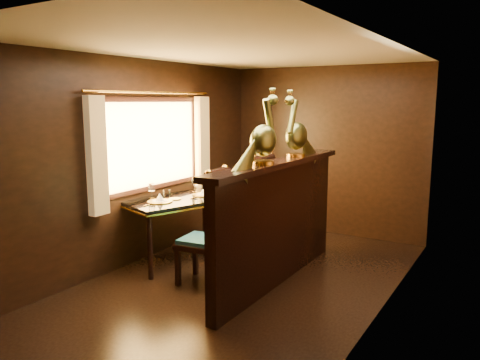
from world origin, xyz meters
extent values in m
plane|color=black|center=(0.00, 0.00, 0.00)|extent=(5.00, 5.00, 0.00)
cube|color=black|center=(0.00, 2.50, 1.25)|extent=(3.00, 0.04, 2.50)
cube|color=black|center=(0.00, -2.50, 1.25)|extent=(3.00, 0.04, 2.50)
cube|color=black|center=(-1.50, 0.00, 1.25)|extent=(0.04, 5.00, 2.50)
cube|color=black|center=(1.50, 0.00, 1.25)|extent=(0.04, 5.00, 2.50)
cube|color=beige|center=(0.00, 0.00, 2.50)|extent=(3.00, 5.00, 0.04)
cube|color=#FFC672|center=(-1.50, 0.30, 1.45)|extent=(0.01, 1.70, 1.05)
cube|color=yellow|center=(-1.40, -0.67, 1.40)|extent=(0.10, 0.22, 1.30)
cube|color=yellow|center=(-1.40, 1.27, 1.40)|extent=(0.10, 0.22, 1.30)
cylinder|color=gold|center=(-1.42, 0.30, 2.10)|extent=(0.03, 2.20, 0.03)
cube|color=black|center=(0.33, 0.30, 0.65)|extent=(0.12, 2.60, 1.30)
cube|color=#353118|center=(0.26, 0.30, 0.70)|extent=(0.02, 2.20, 0.95)
cube|color=black|center=(0.33, 0.30, 1.33)|extent=(0.26, 2.70, 0.06)
cube|color=black|center=(-1.05, 0.30, 0.78)|extent=(1.20, 1.52, 0.04)
cube|color=gold|center=(-1.05, 0.30, 0.75)|extent=(1.22, 1.55, 0.02)
cylinder|color=black|center=(-1.57, -0.16, 0.37)|extent=(0.06, 0.06, 0.74)
cylinder|color=black|center=(-0.93, -0.39, 0.37)|extent=(0.06, 0.06, 0.74)
cylinder|color=black|center=(-1.17, 0.98, 0.37)|extent=(0.06, 0.06, 0.74)
cylinder|color=black|center=(-0.53, 0.75, 0.37)|extent=(0.06, 0.06, 0.74)
cylinder|color=#B49221|center=(-1.11, 0.00, 0.80)|extent=(0.30, 0.30, 0.01)
cone|color=white|center=(-1.11, 0.00, 0.86)|extent=(0.11, 0.11, 0.10)
cylinder|color=#B49221|center=(-0.91, 0.62, 0.80)|extent=(0.30, 0.30, 0.01)
cone|color=white|center=(-0.91, 0.62, 0.86)|extent=(0.11, 0.11, 0.10)
cylinder|color=silver|center=(-1.36, 0.36, 0.83)|extent=(0.03, 0.03, 0.06)
cylinder|color=silver|center=(-1.33, 0.43, 0.83)|extent=(0.03, 0.03, 0.06)
cube|color=black|center=(-0.38, -0.17, 0.44)|extent=(0.51, 0.51, 0.06)
cube|color=#155362|center=(-0.38, -0.17, 0.49)|extent=(0.46, 0.46, 0.05)
cube|color=#155362|center=(-0.18, -0.14, 0.83)|extent=(0.08, 0.36, 0.59)
cube|color=black|center=(-0.55, -0.38, 0.21)|extent=(0.05, 0.05, 0.41)
cube|color=black|center=(-0.17, -0.33, 0.21)|extent=(0.05, 0.05, 0.41)
cube|color=black|center=(-0.59, 0.00, 0.21)|extent=(0.05, 0.05, 0.41)
cube|color=black|center=(-0.21, 0.05, 0.21)|extent=(0.05, 0.05, 0.41)
sphere|color=gold|center=(-0.16, -0.33, 1.27)|extent=(0.07, 0.07, 0.07)
sphere|color=gold|center=(-0.20, 0.05, 1.27)|extent=(0.07, 0.07, 0.07)
cube|color=black|center=(-0.35, 0.77, 0.46)|extent=(0.51, 0.51, 0.06)
cube|color=#155362|center=(-0.35, 0.77, 0.52)|extent=(0.46, 0.46, 0.05)
cube|color=#155362|center=(-0.14, 0.76, 0.87)|extent=(0.05, 0.38, 0.62)
cube|color=black|center=(-0.56, 0.58, 0.22)|extent=(0.05, 0.05, 0.43)
cube|color=black|center=(-0.16, 0.56, 0.22)|extent=(0.05, 0.05, 0.43)
cube|color=black|center=(-0.54, 0.98, 0.22)|extent=(0.05, 0.05, 0.43)
cube|color=black|center=(-0.14, 0.96, 0.22)|extent=(0.05, 0.05, 0.43)
sphere|color=gold|center=(-0.15, 0.56, 1.34)|extent=(0.07, 0.07, 0.07)
sphere|color=gold|center=(-0.13, 0.96, 1.34)|extent=(0.07, 0.07, 0.07)
camera|label=1|loc=(2.56, -4.15, 1.99)|focal=35.00mm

